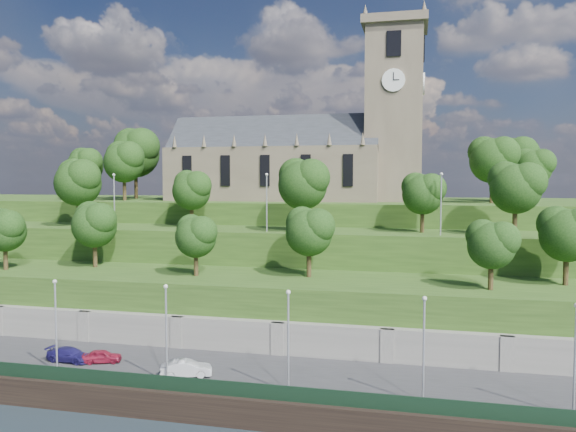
% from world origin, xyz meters
% --- Properties ---
extents(ground, '(320.00, 320.00, 0.00)m').
position_xyz_m(ground, '(0.00, 0.00, 0.00)').
color(ground, '#1C262D').
rests_on(ground, ground).
extents(promenade, '(160.00, 12.00, 2.00)m').
position_xyz_m(promenade, '(0.00, 6.00, 1.00)').
color(promenade, '#2D2D30').
rests_on(promenade, ground).
extents(quay_wall, '(160.00, 0.50, 2.20)m').
position_xyz_m(quay_wall, '(0.00, -0.05, 1.10)').
color(quay_wall, black).
rests_on(quay_wall, ground).
extents(fence, '(160.00, 0.10, 1.20)m').
position_xyz_m(fence, '(0.00, 0.60, 2.60)').
color(fence, black).
rests_on(fence, promenade).
extents(retaining_wall, '(160.00, 2.10, 5.00)m').
position_xyz_m(retaining_wall, '(0.00, 11.97, 2.50)').
color(retaining_wall, slate).
rests_on(retaining_wall, ground).
extents(embankment_lower, '(160.00, 12.00, 8.00)m').
position_xyz_m(embankment_lower, '(0.00, 18.00, 4.00)').
color(embankment_lower, '#284617').
rests_on(embankment_lower, ground).
extents(embankment_upper, '(160.00, 10.00, 12.00)m').
position_xyz_m(embankment_upper, '(0.00, 29.00, 6.00)').
color(embankment_upper, '#284617').
rests_on(embankment_upper, ground).
extents(hilltop, '(160.00, 32.00, 15.00)m').
position_xyz_m(hilltop, '(0.00, 50.00, 7.50)').
color(hilltop, '#284617').
rests_on(hilltop, ground).
extents(church, '(38.60, 12.35, 27.60)m').
position_xyz_m(church, '(0.79, 45.98, 22.52)').
color(church, brown).
rests_on(church, hilltop).
extents(trees_lower, '(64.84, 8.90, 7.69)m').
position_xyz_m(trees_lower, '(1.85, 18.32, 12.91)').
color(trees_lower, '#332714').
rests_on(trees_lower, embankment_lower).
extents(trees_upper, '(60.67, 8.44, 9.04)m').
position_xyz_m(trees_upper, '(0.25, 27.98, 17.66)').
color(trees_upper, '#332714').
rests_on(trees_upper, embankment_upper).
extents(trees_hilltop, '(72.94, 16.30, 11.92)m').
position_xyz_m(trees_hilltop, '(-5.09, 45.26, 21.75)').
color(trees_hilltop, '#332714').
rests_on(trees_hilltop, hilltop).
extents(lamp_posts_promenade, '(60.36, 0.36, 7.89)m').
position_xyz_m(lamp_posts_promenade, '(-2.00, 2.50, 6.55)').
color(lamp_posts_promenade, '#B2B2B7').
rests_on(lamp_posts_promenade, promenade).
extents(lamp_posts_upper, '(40.36, 0.36, 6.98)m').
position_xyz_m(lamp_posts_upper, '(-0.00, 26.00, 16.08)').
color(lamp_posts_upper, '#B2B2B7').
rests_on(lamp_posts_upper, embankment_upper).
extents(car_left, '(3.63, 2.40, 1.15)m').
position_xyz_m(car_left, '(-9.63, 5.54, 2.57)').
color(car_left, maroon).
rests_on(car_left, promenade).
extents(car_middle, '(4.40, 2.78, 1.37)m').
position_xyz_m(car_middle, '(-0.92, 3.87, 2.69)').
color(car_middle, '#A9AAAE').
rests_on(car_middle, promenade).
extents(car_right, '(4.33, 2.01, 1.22)m').
position_xyz_m(car_right, '(-12.62, 5.17, 2.61)').
color(car_right, '#1D1854').
rests_on(car_right, promenade).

